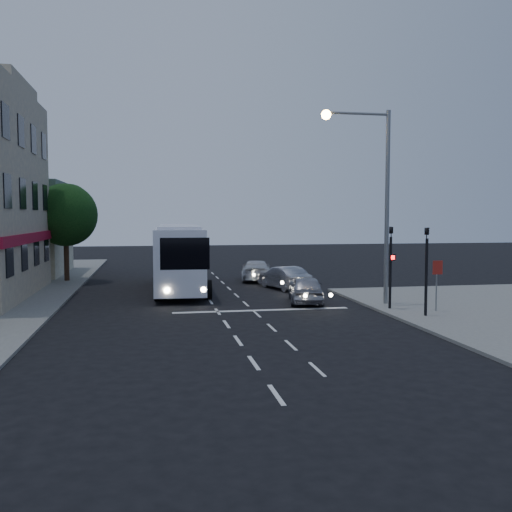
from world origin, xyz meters
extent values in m
plane|color=black|center=(0.00, 0.00, 0.00)|extent=(120.00, 120.00, 0.00)
cube|color=silver|center=(0.00, -10.00, 0.01)|extent=(0.12, 1.60, 0.01)
cube|color=silver|center=(0.00, -7.00, 0.01)|extent=(0.12, 1.60, 0.01)
cube|color=silver|center=(0.00, -4.00, 0.01)|extent=(0.12, 1.60, 0.01)
cube|color=silver|center=(0.00, -1.00, 0.01)|extent=(0.12, 1.60, 0.01)
cube|color=silver|center=(0.00, 2.00, 0.01)|extent=(0.12, 1.60, 0.01)
cube|color=silver|center=(0.00, 5.00, 0.01)|extent=(0.12, 1.60, 0.01)
cube|color=silver|center=(0.00, 8.00, 0.01)|extent=(0.12, 1.60, 0.01)
cube|color=silver|center=(0.00, 11.00, 0.01)|extent=(0.12, 1.60, 0.01)
cube|color=silver|center=(0.00, 14.00, 0.01)|extent=(0.12, 1.60, 0.01)
cube|color=silver|center=(0.00, 17.00, 0.01)|extent=(0.12, 1.60, 0.01)
cube|color=silver|center=(1.60, -8.00, 0.01)|extent=(0.10, 1.50, 0.01)
cube|color=silver|center=(1.60, -5.00, 0.01)|extent=(0.10, 1.50, 0.01)
cube|color=silver|center=(1.60, -2.00, 0.01)|extent=(0.10, 1.50, 0.01)
cube|color=silver|center=(1.60, 1.00, 0.01)|extent=(0.10, 1.50, 0.01)
cube|color=silver|center=(1.60, 4.00, 0.01)|extent=(0.10, 1.50, 0.01)
cube|color=silver|center=(1.60, 7.00, 0.01)|extent=(0.10, 1.50, 0.01)
cube|color=silver|center=(1.60, 10.00, 0.01)|extent=(0.10, 1.50, 0.01)
cube|color=silver|center=(1.60, 13.00, 0.01)|extent=(0.10, 1.50, 0.01)
cube|color=silver|center=(1.60, 16.00, 0.01)|extent=(0.10, 1.50, 0.01)
cube|color=silver|center=(1.60, 19.00, 0.01)|extent=(0.10, 1.50, 0.01)
cube|color=silver|center=(2.00, 2.00, 0.01)|extent=(8.00, 0.35, 0.01)
cube|color=white|center=(-1.31, 10.01, 1.97)|extent=(2.96, 12.19, 3.23)
cube|color=white|center=(-1.31, 10.01, 3.63)|extent=(2.55, 11.77, 0.18)
cube|color=black|center=(-1.31, 4.01, 2.47)|extent=(2.32, 0.21, 1.51)
cube|color=black|center=(-0.03, 10.52, 2.62)|extent=(0.41, 10.08, 0.91)
cube|color=black|center=(-2.58, 10.52, 2.62)|extent=(0.41, 10.08, 0.91)
cube|color=#A53F21|center=(-0.02, 11.02, 1.51)|extent=(0.23, 5.55, 1.41)
cube|color=#A53F21|center=(-2.59, 11.02, 1.51)|extent=(0.23, 5.55, 1.41)
cylinder|color=black|center=(-2.57, 5.78, 0.50)|extent=(0.39, 1.02, 1.01)
cylinder|color=black|center=(-0.04, 5.78, 0.50)|extent=(0.39, 1.02, 1.01)
cylinder|color=black|center=(-2.57, 12.54, 0.50)|extent=(0.39, 1.02, 1.01)
cylinder|color=black|center=(-0.04, 12.54, 0.50)|extent=(0.39, 1.02, 1.01)
cylinder|color=black|center=(-2.57, 14.25, 0.50)|extent=(0.39, 1.02, 1.01)
cylinder|color=black|center=(-0.04, 14.25, 0.50)|extent=(0.39, 1.02, 1.01)
cylinder|color=#FFF2CC|center=(-2.16, 3.94, 0.76)|extent=(0.26, 0.06, 0.26)
cylinder|color=#FFF2CC|center=(-0.45, 3.94, 0.76)|extent=(0.26, 0.06, 0.26)
imported|color=#9697A1|center=(4.55, 3.80, 0.67)|extent=(2.36, 4.19, 1.35)
imported|color=#B5B5BC|center=(4.69, 9.10, 0.67)|extent=(2.47, 4.29, 1.34)
imported|color=silver|center=(3.92, 13.78, 0.67)|extent=(2.69, 4.88, 1.34)
cylinder|color=black|center=(7.60, 0.80, 1.72)|extent=(0.12, 0.12, 3.20)
imported|color=black|center=(7.60, 0.80, 3.77)|extent=(0.15, 0.18, 0.90)
cube|color=black|center=(7.60, 0.62, 2.42)|extent=(0.25, 0.12, 0.30)
cube|color=#FF0C0C|center=(7.60, 0.55, 2.42)|extent=(0.16, 0.02, 0.18)
cylinder|color=black|center=(8.30, -1.20, 1.72)|extent=(0.12, 0.12, 3.20)
imported|color=black|center=(8.30, -1.20, 3.77)|extent=(0.18, 0.15, 0.90)
cylinder|color=slate|center=(9.30, -0.20, 1.12)|extent=(0.06, 0.06, 2.00)
cube|color=maroon|center=(9.30, -0.27, 2.02)|extent=(0.45, 0.03, 0.60)
cylinder|color=slate|center=(8.00, 2.20, 4.62)|extent=(0.20, 0.20, 9.00)
cylinder|color=slate|center=(6.50, 2.20, 8.92)|extent=(3.00, 0.12, 0.12)
sphere|color=#FFBF59|center=(5.00, 2.20, 8.82)|extent=(0.44, 0.44, 0.44)
cube|color=gray|center=(-9.50, 8.00, 10.37)|extent=(1.00, 12.00, 0.50)
cube|color=gray|center=(-9.50, 8.00, 10.87)|extent=(1.00, 6.00, 0.50)
cube|color=maroon|center=(-8.95, 8.00, 3.12)|extent=(0.15, 12.00, 0.50)
cube|color=black|center=(-8.98, 3.50, 2.32)|extent=(0.06, 1.30, 1.50)
cube|color=black|center=(-8.98, 6.50, 2.32)|extent=(0.06, 1.30, 1.50)
cube|color=black|center=(-8.98, 9.50, 2.32)|extent=(0.06, 1.30, 1.50)
cube|color=black|center=(-8.98, 12.50, 2.32)|extent=(0.06, 1.30, 1.50)
cube|color=black|center=(-8.98, 3.50, 5.32)|extent=(0.06, 1.30, 1.50)
cube|color=black|center=(-8.98, 6.50, 5.32)|extent=(0.06, 1.30, 1.50)
cube|color=black|center=(-8.98, 9.50, 5.32)|extent=(0.06, 1.30, 1.50)
cube|color=black|center=(-8.98, 12.50, 5.32)|extent=(0.06, 1.30, 1.50)
cube|color=black|center=(-8.98, 3.50, 8.32)|extent=(0.06, 1.30, 1.50)
cube|color=black|center=(-8.98, 6.50, 8.32)|extent=(0.06, 1.30, 1.50)
cube|color=black|center=(-8.98, 9.50, 8.32)|extent=(0.06, 1.30, 1.50)
cube|color=black|center=(-8.98, 12.50, 8.32)|extent=(0.06, 1.30, 1.50)
cylinder|color=black|center=(-8.20, 15.00, 1.52)|extent=(0.32, 0.32, 2.80)
sphere|color=black|center=(-8.20, 15.00, 4.32)|extent=(4.00, 4.00, 4.00)
sphere|color=#1F4B17|center=(-8.00, 15.60, 5.02)|extent=(2.60, 2.60, 2.60)
sphere|color=black|center=(-8.50, 14.40, 4.72)|extent=(2.40, 2.40, 2.40)
camera|label=1|loc=(-2.88, -22.93, 4.23)|focal=40.00mm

